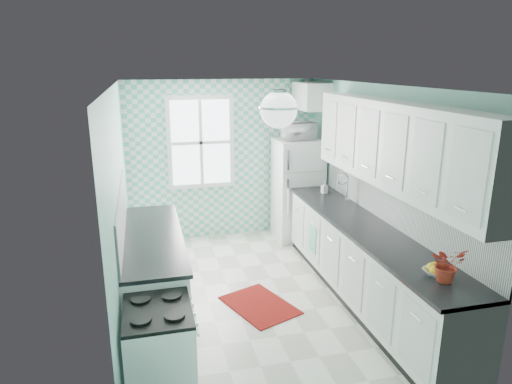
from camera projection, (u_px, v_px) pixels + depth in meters
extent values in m
cube|color=white|center=(257.00, 298.00, 5.53)|extent=(3.00, 4.40, 0.02)
cube|color=white|center=(257.00, 85.00, 4.85)|extent=(3.00, 4.40, 0.02)
cube|color=#7EBFB0|center=(223.00, 160.00, 7.25)|extent=(3.00, 0.02, 2.50)
cube|color=#7EBFB0|center=(336.00, 287.00, 3.12)|extent=(3.00, 0.02, 2.50)
cube|color=#7EBFB0|center=(119.00, 208.00, 4.83)|extent=(0.02, 4.40, 2.50)
cube|color=#7EBFB0|center=(377.00, 189.00, 5.54)|extent=(0.02, 4.40, 2.50)
cube|color=#5CC1A8|center=(223.00, 160.00, 7.23)|extent=(3.00, 0.01, 2.50)
cube|color=white|center=(201.00, 142.00, 7.04)|extent=(1.04, 0.05, 1.44)
cube|color=white|center=(201.00, 143.00, 7.03)|extent=(0.90, 0.02, 1.30)
cube|color=white|center=(393.00, 203.00, 5.18)|extent=(0.02, 3.60, 0.51)
cube|color=white|center=(122.00, 215.00, 4.78)|extent=(0.02, 2.15, 0.51)
cube|color=silver|center=(395.00, 145.00, 4.76)|extent=(0.33, 3.20, 0.90)
cube|color=silver|center=(310.00, 96.00, 6.93)|extent=(0.40, 0.74, 0.40)
cylinder|color=silver|center=(279.00, 92.00, 4.11)|extent=(0.14, 0.14, 0.04)
cylinder|color=silver|center=(279.00, 100.00, 4.13)|extent=(0.02, 0.02, 0.12)
sphere|color=white|center=(279.00, 110.00, 4.15)|extent=(0.34, 0.34, 0.34)
cube|color=white|center=(365.00, 266.00, 5.31)|extent=(0.60, 3.60, 0.90)
cube|color=black|center=(367.00, 228.00, 5.18)|extent=(0.63, 3.60, 0.04)
cube|color=white|center=(154.00, 277.00, 5.05)|extent=(0.60, 2.15, 0.90)
cube|color=black|center=(153.00, 237.00, 4.93)|extent=(0.63, 2.15, 0.04)
cube|color=silver|center=(297.00, 190.00, 7.23)|extent=(0.70, 0.66, 1.60)
cube|color=silver|center=(305.00, 172.00, 6.82)|extent=(0.68, 0.01, 0.02)
cube|color=silver|center=(288.00, 160.00, 6.68)|extent=(0.03, 0.03, 0.30)
cube|color=silver|center=(287.00, 197.00, 6.83)|extent=(0.03, 0.03, 0.54)
cube|color=silver|center=(160.00, 354.00, 3.75)|extent=(0.54, 0.69, 0.81)
cube|color=black|center=(157.00, 310.00, 3.64)|extent=(0.54, 0.69, 0.03)
cube|color=black|center=(193.00, 344.00, 3.81)|extent=(0.01, 0.45, 0.27)
cube|color=silver|center=(335.00, 205.00, 6.05)|extent=(0.47, 0.40, 0.12)
cylinder|color=silver|center=(347.00, 189.00, 6.04)|extent=(0.02, 0.02, 0.30)
torus|color=silver|center=(343.00, 176.00, 5.97)|extent=(0.16, 0.02, 0.16)
cube|color=maroon|center=(260.00, 305.00, 5.32)|extent=(0.89, 1.04, 0.01)
cube|color=teal|center=(313.00, 239.00, 6.06)|extent=(0.03, 0.24, 0.36)
imported|color=white|center=(437.00, 272.00, 3.98)|extent=(0.29, 0.29, 0.06)
imported|color=#B31C3B|center=(447.00, 264.00, 3.84)|extent=(0.29, 0.25, 0.31)
imported|color=#A4C0C9|center=(324.00, 188.00, 6.49)|extent=(0.09, 0.09, 0.17)
imported|color=white|center=(299.00, 131.00, 6.97)|extent=(0.50, 0.36, 0.26)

